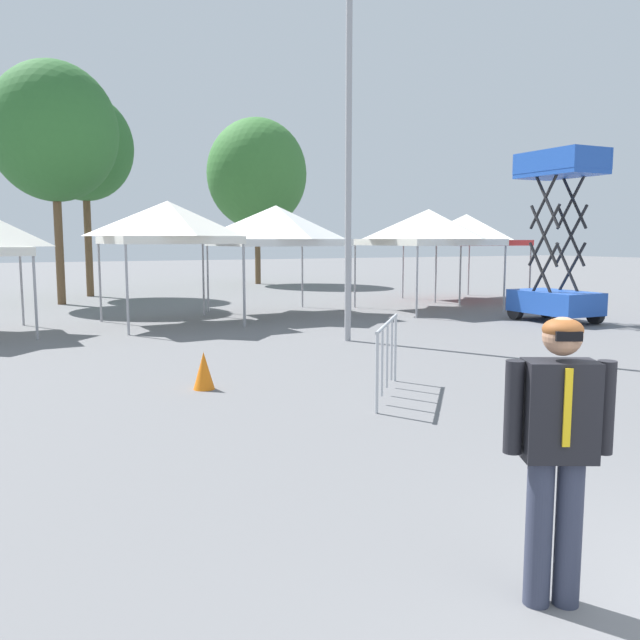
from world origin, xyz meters
name	(u,v)px	position (x,y,z in m)	size (l,w,h in m)	color
canopy_tent_far_right	(168,223)	(0.35, 15.76, 2.68)	(3.31, 3.31, 3.24)	#9E9EA3
canopy_tent_behind_left	(276,226)	(3.78, 16.64, 2.64)	(3.43, 3.43, 3.24)	#9E9EA3
canopy_tent_right_of_center	(428,227)	(8.63, 15.75, 2.62)	(3.67, 3.67, 3.19)	#9E9EA3
canopy_tent_center	(466,230)	(11.91, 17.95, 2.60)	(3.58, 3.58, 3.17)	#9E9EA3
scissor_lift	(556,273)	(9.90, 11.61, 1.35)	(1.42, 2.31, 4.57)	black
person_foreground	(558,441)	(-0.80, 1.31, 1.03)	(0.59, 0.41, 1.78)	#33384C
light_pole_near_lift	(349,105)	(3.18, 11.14, 5.09)	(0.36, 0.36, 9.03)	#9E9EA3
tree_behind_tents_right	(54,132)	(-1.74, 22.83, 5.84)	(4.25, 4.25, 8.19)	brown
tree_behind_tents_left	(84,148)	(-0.41, 25.84, 5.77)	(3.73, 3.73, 7.85)	brown
tree_behind_tents_center	(257,174)	(8.25, 29.84, 5.52)	(4.99, 4.99, 8.27)	brown
crowd_barrier_near_person	(387,344)	(1.19, 6.36, 0.75)	(1.38, 1.65, 1.08)	#B7BABF
traffic_cone_lot_center	(204,371)	(-1.04, 7.93, 0.28)	(0.32, 0.32, 0.57)	orange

